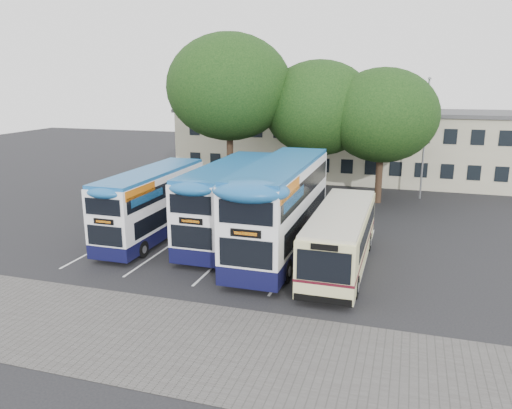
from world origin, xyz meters
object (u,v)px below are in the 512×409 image
object	(u,v)px
tree_right	(383,115)
bus_dd_left	(153,201)
tree_left	(229,87)
bus_dd_right	(281,204)
bus_dd_mid	(230,199)
tree_mid	(319,108)
bus_single	(341,235)
lamp_post	(425,132)

from	to	relation	value
tree_right	bus_dd_left	xyz separation A→B (m)	(-11.72, -12.53, -4.21)
tree_left	bus_dd_right	bearing A→B (deg)	-58.40
tree_left	bus_dd_mid	size ratio (longest dim) A/B	1.18
tree_mid	tree_right	bearing A→B (deg)	-5.36
bus_dd_mid	bus_single	world-z (taller)	bus_dd_mid
bus_dd_right	bus_single	xyz separation A→B (m)	(3.29, -1.19, -1.01)
tree_left	bus_single	world-z (taller)	tree_left
bus_dd_mid	bus_dd_right	size ratio (longest dim) A/B	0.90
tree_left	bus_single	distance (m)	17.48
tree_mid	bus_dd_right	bearing A→B (deg)	-87.67
bus_dd_mid	bus_single	size ratio (longest dim) A/B	1.07
tree_mid	tree_left	bearing A→B (deg)	-163.49
tree_right	bus_dd_right	bearing A→B (deg)	-107.93
tree_mid	bus_dd_right	xyz separation A→B (m)	(0.54, -13.20, -4.15)
bus_dd_mid	bus_dd_right	xyz separation A→B (m)	(3.32, -1.31, 0.27)
tree_mid	bus_dd_right	distance (m)	13.85
lamp_post	tree_left	size ratio (longest dim) A/B	0.74
lamp_post	bus_dd_left	world-z (taller)	lamp_post
tree_mid	tree_right	distance (m)	4.71
tree_left	bus_single	bearing A→B (deg)	-50.65
tree_mid	bus_dd_left	distance (m)	15.46
lamp_post	bus_single	distance (m)	16.97
lamp_post	tree_left	bearing A→B (deg)	-165.42
tree_right	bus_single	bearing A→B (deg)	-93.44
bus_dd_left	tree_right	bearing A→B (deg)	46.90
tree_right	bus_dd_right	xyz separation A→B (m)	(-4.13, -12.76, -3.74)
lamp_post	tree_right	world-z (taller)	tree_right
lamp_post	tree_left	distance (m)	14.93
tree_left	tree_right	bearing A→B (deg)	7.52
lamp_post	tree_right	distance (m)	3.96
bus_dd_left	bus_single	xyz separation A→B (m)	(10.88, -1.43, -0.54)
bus_dd_left	bus_dd_right	xyz separation A→B (m)	(7.59, -0.24, 0.48)
tree_left	tree_right	size ratio (longest dim) A/B	1.26
lamp_post	bus_dd_mid	distance (m)	17.42
bus_single	tree_right	bearing A→B (deg)	86.56
tree_left	bus_single	xyz separation A→B (m)	(10.24, -12.49, -6.68)
tree_mid	bus_dd_right	size ratio (longest dim) A/B	0.89
lamp_post	tree_mid	size ratio (longest dim) A/B	0.88
lamp_post	tree_left	world-z (taller)	tree_left
tree_right	bus_dd_right	world-z (taller)	tree_right
lamp_post	bus_dd_left	bearing A→B (deg)	-135.02
bus_single	bus_dd_left	bearing A→B (deg)	172.50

